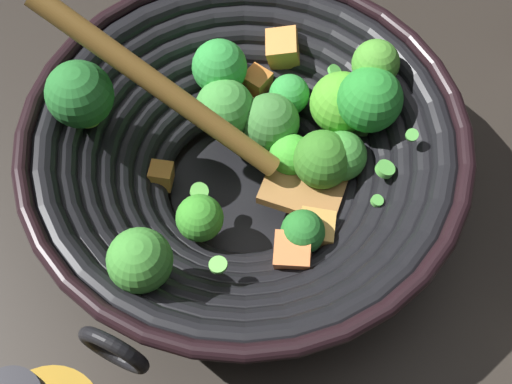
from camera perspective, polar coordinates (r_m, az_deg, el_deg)
The scene contains 2 objects.
ground_plane at distance 0.61m, azimuth -0.90°, elevation -0.15°, with size 4.00×4.00×0.00m, color #28231E.
wok at distance 0.55m, azimuth -0.81°, elevation 3.56°, with size 0.37×0.38×0.20m.
Camera 1 is at (0.25, -0.16, 0.53)m, focal length 44.91 mm.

